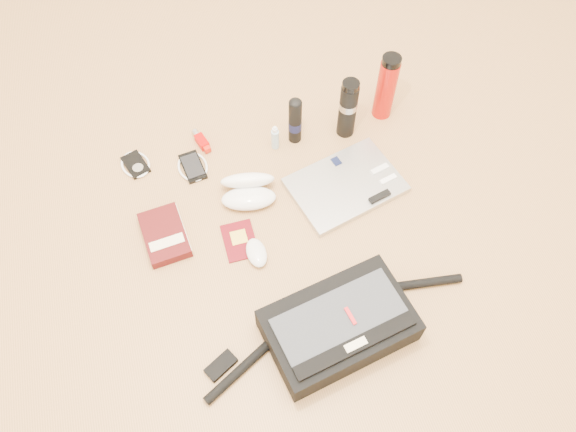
{
  "coord_description": "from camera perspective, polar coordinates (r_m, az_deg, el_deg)",
  "views": [
    {
      "loc": [
        -0.27,
        -0.8,
        1.54
      ],
      "look_at": [
        -0.0,
        0.07,
        0.06
      ],
      "focal_mm": 35.0,
      "sensor_mm": 36.0,
      "label": 1
    }
  ],
  "objects": [
    {
      "name": "sunglasses_case",
      "position": [
        1.83,
        -4.08,
        2.69
      ],
      "size": [
        0.2,
        0.18,
        0.1
      ],
      "rotation": [
        0.0,
        0.0,
        -0.2
      ],
      "color": "white",
      "rests_on": "ground"
    },
    {
      "name": "inhaler",
      "position": [
        2.0,
        -8.8,
        7.55
      ],
      "size": [
        0.05,
        0.11,
        0.03
      ],
      "rotation": [
        0.0,
        0.0,
        0.27
      ],
      "color": "#B10100",
      "rests_on": "ground"
    },
    {
      "name": "passport",
      "position": [
        1.77,
        -4.93,
        -2.49
      ],
      "size": [
        0.1,
        0.14,
        0.01
      ],
      "rotation": [
        0.0,
        0.0,
        -0.02
      ],
      "color": "#54050D",
      "rests_on": "ground"
    },
    {
      "name": "thermos_red",
      "position": [
        2.01,
        9.95,
        12.77
      ],
      "size": [
        0.09,
        0.09,
        0.26
      ],
      "rotation": [
        0.0,
        0.0,
        0.35
      ],
      "color": "#AD130A",
      "rests_on": "ground"
    },
    {
      "name": "laptop",
      "position": [
        1.87,
        5.91,
        3.13
      ],
      "size": [
        0.4,
        0.32,
        0.03
      ],
      "rotation": [
        0.0,
        0.0,
        0.23
      ],
      "color": "#AEAEB1",
      "rests_on": "ground"
    },
    {
      "name": "spray_bottle",
      "position": [
        1.94,
        -1.31,
        7.9
      ],
      "size": [
        0.03,
        0.03,
        0.1
      ],
      "rotation": [
        0.0,
        0.0,
        -0.34
      ],
      "color": "#94B7CD",
      "rests_on": "ground"
    },
    {
      "name": "phone",
      "position": [
        1.94,
        -9.66,
        4.97
      ],
      "size": [
        0.11,
        0.13,
        0.01
      ],
      "rotation": [
        0.0,
        0.0,
        0.11
      ],
      "color": "black",
      "rests_on": "ground"
    },
    {
      "name": "book",
      "position": [
        1.8,
        -12.38,
        -1.88
      ],
      "size": [
        0.14,
        0.2,
        0.04
      ],
      "rotation": [
        0.0,
        0.0,
        0.08
      ],
      "color": "#400A0C",
      "rests_on": "ground"
    },
    {
      "name": "messenger_bag",
      "position": [
        1.6,
        5.11,
        -11.05
      ],
      "size": [
        0.82,
        0.31,
        0.11
      ],
      "rotation": [
        0.0,
        0.0,
        0.16
      ],
      "color": "black",
      "rests_on": "ground"
    },
    {
      "name": "thermos_black",
      "position": [
        1.94,
        6.1,
        10.82
      ],
      "size": [
        0.08,
        0.08,
        0.24
      ],
      "rotation": [
        0.0,
        0.0,
        -0.4
      ],
      "color": "black",
      "rests_on": "ground"
    },
    {
      "name": "ipod",
      "position": [
        1.99,
        -15.23,
        5.06
      ],
      "size": [
        0.12,
        0.12,
        0.01
      ],
      "rotation": [
        0.0,
        0.0,
        0.31
      ],
      "color": "black",
      "rests_on": "ground"
    },
    {
      "name": "aerosol_can",
      "position": [
        1.93,
        0.73,
        9.68
      ],
      "size": [
        0.05,
        0.05,
        0.19
      ],
      "rotation": [
        0.0,
        0.0,
        0.21
      ],
      "color": "black",
      "rests_on": "ground"
    },
    {
      "name": "ground",
      "position": [
        1.76,
        0.83,
        -2.97
      ],
      "size": [
        4.0,
        4.0,
        0.0
      ],
      "primitive_type": "plane",
      "color": "#AA7A46",
      "rests_on": "ground"
    },
    {
      "name": "mouse",
      "position": [
        1.73,
        -3.22,
        -3.75
      ],
      "size": [
        0.06,
        0.1,
        0.03
      ],
      "rotation": [
        0.0,
        0.0,
        0.02
      ],
      "color": "silver",
      "rests_on": "ground"
    }
  ]
}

